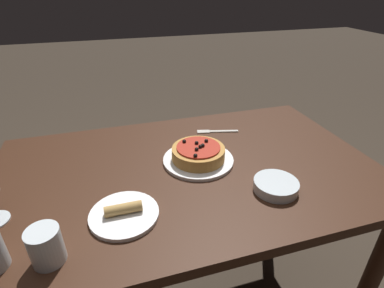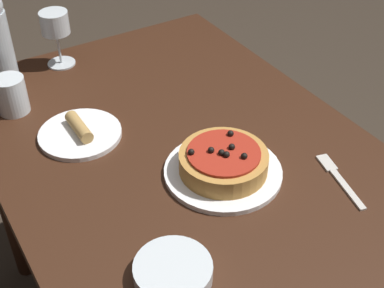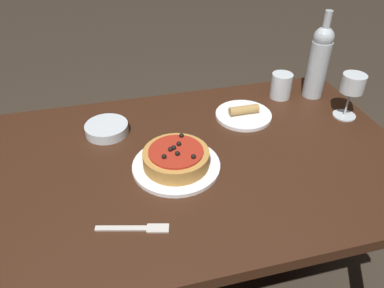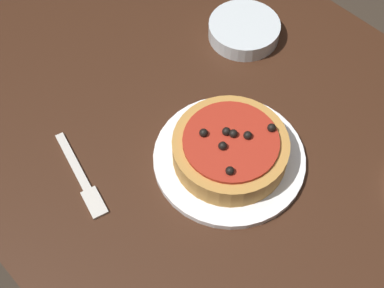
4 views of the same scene
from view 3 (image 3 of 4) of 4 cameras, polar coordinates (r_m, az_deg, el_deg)
name	(u,v)px [view 3 (image 3 of 4)]	position (r m, az deg, el deg)	size (l,w,h in m)	color
dining_table	(190,185)	(1.18, -0.36, -6.19)	(1.32, 0.81, 0.77)	#381E11
dinner_plate	(176,166)	(1.08, -2.41, -3.34)	(0.25, 0.25, 0.01)	white
pizza	(176,158)	(1.06, -2.44, -2.08)	(0.19, 0.19, 0.06)	#BC843D
wine_glass	(352,86)	(1.36, 23.25, 8.12)	(0.08, 0.08, 0.16)	silver
wine_bottle	(319,61)	(1.45, 18.75, 11.94)	(0.07, 0.07, 0.32)	#B2BCC1
water_cup	(281,86)	(1.44, 13.43, 8.64)	(0.08, 0.08, 0.09)	silver
side_bowl	(107,129)	(1.24, -12.86, 2.28)	(0.14, 0.14, 0.03)	silver
fork	(137,228)	(0.92, -8.32, -12.60)	(0.18, 0.06, 0.00)	beige
side_plate	(243,114)	(1.31, 7.85, 4.50)	(0.19, 0.19, 0.04)	white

